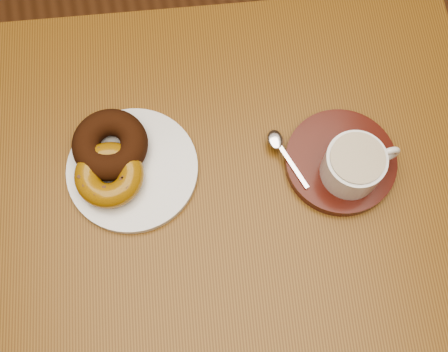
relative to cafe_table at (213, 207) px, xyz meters
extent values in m
plane|color=brown|center=(0.04, 0.10, -0.68)|extent=(6.00, 6.00, 0.00)
cube|color=brown|center=(0.00, 0.00, 0.11)|extent=(0.93, 0.74, 0.03)
cylinder|color=#4E3116|center=(-0.35, 0.32, -0.29)|extent=(0.05, 0.05, 0.77)
cylinder|color=#4E3116|center=(0.42, 0.23, -0.29)|extent=(0.05, 0.05, 0.77)
cylinder|color=silver|center=(-0.11, 0.05, 0.13)|extent=(0.27, 0.27, 0.01)
torus|color=black|center=(-0.14, 0.08, 0.16)|extent=(0.12, 0.12, 0.04)
torus|color=#956510|center=(-0.15, 0.03, 0.16)|extent=(0.12, 0.12, 0.04)
cube|color=#4D2D19|center=(-0.11, 0.03, 0.18)|extent=(0.01, 0.00, 0.00)
cube|color=#4D2D19|center=(-0.12, 0.05, 0.18)|extent=(0.01, 0.01, 0.00)
cube|color=#4D2D19|center=(-0.12, 0.06, 0.18)|extent=(0.01, 0.01, 0.00)
cube|color=#4D2D19|center=(-0.14, 0.07, 0.18)|extent=(0.01, 0.01, 0.00)
cube|color=#4D2D19|center=(-0.15, 0.07, 0.18)|extent=(0.01, 0.01, 0.00)
cube|color=#4D2D19|center=(-0.16, 0.06, 0.18)|extent=(0.01, 0.01, 0.00)
cube|color=#4D2D19|center=(-0.17, 0.05, 0.18)|extent=(0.01, 0.01, 0.00)
cube|color=#4D2D19|center=(-0.18, 0.04, 0.18)|extent=(0.01, 0.01, 0.00)
cube|color=#4D2D19|center=(-0.18, 0.03, 0.18)|extent=(0.01, 0.01, 0.00)
cube|color=#4D2D19|center=(-0.17, 0.02, 0.18)|extent=(0.01, 0.01, 0.00)
cube|color=#4D2D19|center=(-0.16, 0.01, 0.18)|extent=(0.01, 0.01, 0.00)
cube|color=#4D2D19|center=(-0.15, 0.00, 0.18)|extent=(0.01, 0.01, 0.00)
cube|color=#4D2D19|center=(-0.14, 0.00, 0.18)|extent=(0.01, 0.01, 0.00)
cube|color=#4D2D19|center=(-0.12, 0.01, 0.18)|extent=(0.01, 0.01, 0.00)
cube|color=#4D2D19|center=(-0.12, 0.02, 0.18)|extent=(0.01, 0.01, 0.00)
cylinder|color=#3B0E08|center=(0.20, -0.01, 0.14)|extent=(0.19, 0.19, 0.02)
cylinder|color=silver|center=(0.20, -0.03, 0.18)|extent=(0.09, 0.09, 0.06)
cylinder|color=brown|center=(0.20, -0.03, 0.21)|extent=(0.08, 0.08, 0.00)
torus|color=silver|center=(0.26, -0.03, 0.18)|extent=(0.04, 0.01, 0.04)
ellipsoid|color=silver|center=(0.11, 0.04, 0.15)|extent=(0.02, 0.03, 0.01)
cube|color=silver|center=(0.12, 0.00, 0.15)|extent=(0.03, 0.08, 0.00)
camera|label=1|loc=(-0.04, -0.27, 0.94)|focal=45.00mm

